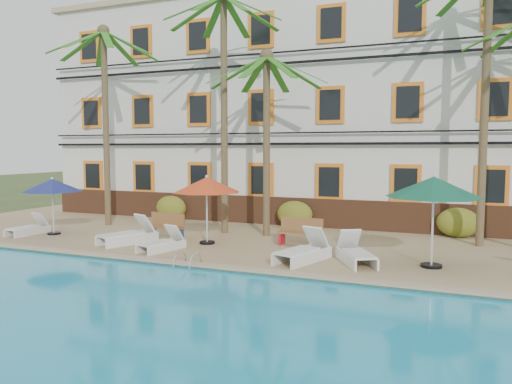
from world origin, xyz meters
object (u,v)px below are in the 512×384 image
at_px(palm_a, 105,98).
at_px(pool_ladder, 188,265).
at_px(palm_d, 486,66).
at_px(lounger_a, 29,228).
at_px(palm_b, 224,80).
at_px(lounger_e, 355,253).
at_px(lounger_b, 129,234).
at_px(bench_left, 166,226).
at_px(lounger_d, 303,251).
at_px(umbrella_blue, 52,186).
at_px(bench_right, 301,232).
at_px(umbrella_green, 434,188).
at_px(lounger_c, 162,243).
at_px(umbrella_red, 207,185).
at_px(palm_c, 267,115).

xyz_separation_m(palm_a, pool_ladder, (6.90, -5.20, -5.36)).
height_order(palm_d, lounger_a, palm_d).
xyz_separation_m(palm_b, lounger_e, (5.67, -3.20, -5.52)).
bearing_deg(palm_a, lounger_b, -42.80).
relative_size(palm_a, pool_ladder, 11.24).
height_order(palm_b, bench_left, palm_b).
distance_m(palm_a, lounger_a, 6.09).
bearing_deg(lounger_d, lounger_a, 177.89).
bearing_deg(lounger_b, palm_a, 137.20).
distance_m(umbrella_blue, bench_right, 9.56).
distance_m(umbrella_green, lounger_b, 10.01).
bearing_deg(lounger_c, bench_left, 119.10).
bearing_deg(lounger_c, umbrella_blue, 169.54).
distance_m(umbrella_red, lounger_e, 5.63).
bearing_deg(lounger_d, umbrella_blue, 175.61).
distance_m(umbrella_red, lounger_a, 7.42).
relative_size(lounger_c, lounger_d, 0.81).
bearing_deg(pool_ladder, umbrella_green, 20.64).
distance_m(palm_d, pool_ladder, 11.46).
relative_size(palm_a, umbrella_red, 3.54).
bearing_deg(pool_ladder, palm_d, 39.00).
relative_size(palm_d, lounger_a, 5.54).
distance_m(lounger_c, lounger_d, 4.63).
bearing_deg(umbrella_green, lounger_a, -179.05).
bearing_deg(umbrella_red, lounger_a, -172.64).
bearing_deg(lounger_c, pool_ladder, -39.75).
relative_size(palm_b, lounger_c, 5.22).
height_order(lounger_b, bench_right, lounger_b).
bearing_deg(lounger_e, lounger_d, -166.26).
bearing_deg(palm_d, pool_ladder, -141.00).
height_order(lounger_c, bench_right, bench_right).
distance_m(palm_c, lounger_b, 6.53).
height_order(palm_b, lounger_d, palm_b).
height_order(lounger_c, lounger_e, lounger_e).
bearing_deg(lounger_c, lounger_e, 5.52).
bearing_deg(palm_b, palm_d, 5.67).
xyz_separation_m(palm_d, lounger_a, (-15.78, -4.04, -5.67)).
distance_m(lounger_b, bench_left, 1.44).
xyz_separation_m(palm_b, umbrella_blue, (-5.87, -2.77, -3.96)).
height_order(palm_c, lounger_d, palm_c).
relative_size(lounger_d, bench_right, 1.42).
relative_size(palm_d, lounger_c, 5.33).
relative_size(palm_c, umbrella_red, 2.91).
bearing_deg(palm_c, lounger_e, -39.30).
height_order(lounger_a, lounger_e, lounger_e).
xyz_separation_m(umbrella_green, lounger_e, (-2.04, -0.29, -1.90)).
distance_m(palm_b, lounger_e, 8.54).
distance_m(umbrella_green, lounger_d, 4.00).
distance_m(palm_c, palm_d, 7.51).
xyz_separation_m(umbrella_green, lounger_b, (-9.83, -0.29, -1.88)).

